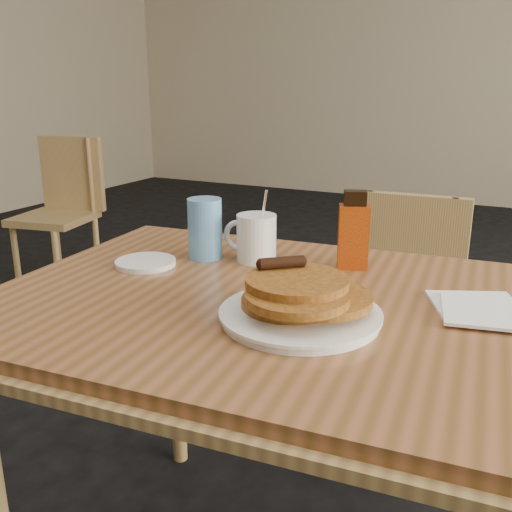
# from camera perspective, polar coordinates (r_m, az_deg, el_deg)

# --- Properties ---
(wall_back) EXTENTS (8.00, 0.00, 8.00)m
(wall_back) POSITION_cam_1_polar(r_m,az_deg,el_deg) (5.94, 23.64, 17.96)
(wall_back) COLOR #BEA893
(wall_back) RESTS_ON ground
(main_table) EXTENTS (1.33, 0.95, 0.75)m
(main_table) POSITION_cam_1_polar(r_m,az_deg,el_deg) (1.12, 4.55, -6.44)
(main_table) COLOR #945634
(main_table) RESTS_ON floor
(chair_main_far) EXTENTS (0.38, 0.39, 0.82)m
(chair_main_far) POSITION_cam_1_polar(r_m,az_deg,el_deg) (1.86, 13.95, -4.58)
(chair_main_far) COLOR tan
(chair_main_far) RESTS_ON floor
(chair_wall_extra) EXTENTS (0.46, 0.46, 0.86)m
(chair_wall_extra) POSITION_cam_1_polar(r_m,az_deg,el_deg) (3.48, -18.74, 5.40)
(chair_wall_extra) COLOR tan
(chair_wall_extra) RESTS_ON floor
(pancake_plate) EXTENTS (0.29, 0.29, 0.10)m
(pancake_plate) POSITION_cam_1_polar(r_m,az_deg,el_deg) (1.01, 4.48, -4.83)
(pancake_plate) COLOR white
(pancake_plate) RESTS_ON main_table
(coffee_mug) EXTENTS (0.13, 0.09, 0.17)m
(coffee_mug) POSITION_cam_1_polar(r_m,az_deg,el_deg) (1.34, -0.08, 1.91)
(coffee_mug) COLOR white
(coffee_mug) RESTS_ON main_table
(syrup_bottle) EXTENTS (0.08, 0.06, 0.18)m
(syrup_bottle) POSITION_cam_1_polar(r_m,az_deg,el_deg) (1.29, 9.72, 2.30)
(syrup_bottle) COLOR maroon
(syrup_bottle) RESTS_ON main_table
(napkin_stack) EXTENTS (0.22, 0.23, 0.01)m
(napkin_stack) POSITION_cam_1_polar(r_m,az_deg,el_deg) (1.13, 21.75, -4.97)
(napkin_stack) COLOR white
(napkin_stack) RESTS_ON main_table
(blue_tumbler) EXTENTS (0.09, 0.09, 0.14)m
(blue_tumbler) POSITION_cam_1_polar(r_m,az_deg,el_deg) (1.36, -5.12, 2.76)
(blue_tumbler) COLOR #5D9DDA
(blue_tumbler) RESTS_ON main_table
(side_saucer) EXTENTS (0.15, 0.15, 0.01)m
(side_saucer) POSITION_cam_1_polar(r_m,az_deg,el_deg) (1.34, -10.98, -0.65)
(side_saucer) COLOR white
(side_saucer) RESTS_ON main_table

